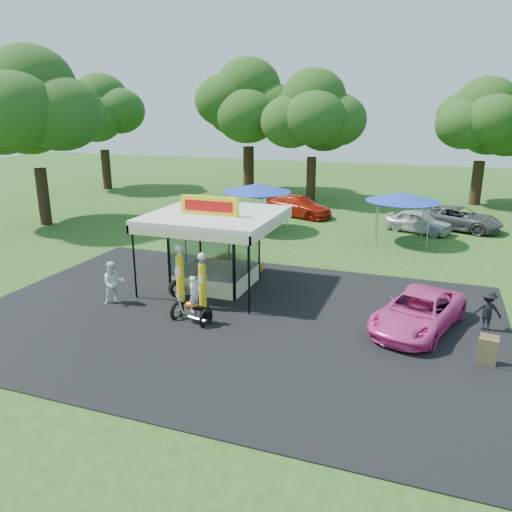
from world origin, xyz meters
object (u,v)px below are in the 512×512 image
Objects in this scene: bg_car_b at (299,206)px; gas_pump_right at (202,283)px; motorcycle at (193,304)px; a_frame_sign at (487,352)px; tent_east at (403,197)px; spectator_west at (113,283)px; spectator_east_a at (487,311)px; bg_car_a at (214,208)px; bg_car_c at (418,222)px; bg_car_d at (459,218)px; kiosk_car at (235,262)px; pink_sedan at (418,312)px; gas_station_kiosk at (216,248)px; gas_pump_left at (180,275)px; tent_west at (257,188)px.

gas_pump_right is at bearing -157.56° from bg_car_b.
a_frame_sign is (10.06, 0.16, -0.24)m from motorcycle.
motorcycle is 0.45× the size of tent_east.
spectator_west is at bearing -177.51° from motorcycle.
gas_pump_right reaches higher than spectator_east_a.
motorcycle is 18.68m from bg_car_a.
bg_car_a is 14.27m from bg_car_c.
bg_car_d is (13.57, 18.84, -0.15)m from spectator_west.
bg_car_b is at bearing 2.24° from kiosk_car.
kiosk_car is at bearing -129.80° from tent_east.
a_frame_sign is at bearing -130.99° from bg_car_b.
kiosk_car is at bearing 173.46° from pink_sedan.
gas_pump_right is at bearing -156.72° from bg_car_a.
a_frame_sign is at bearing -46.96° from spectator_west.
bg_car_b is at bearing 91.93° from gas_station_kiosk.
spectator_west is at bearing -159.14° from gas_pump_left.
spectator_east_a is at bearing -41.77° from tent_west.
a_frame_sign is 19.28m from bg_car_d.
spectator_west is at bearing -169.17° from bg_car_a.
bg_car_b is 1.19× the size of tent_west.
spectator_west is at bearing -168.56° from bg_car_b.
spectator_east_a is at bearing 7.16° from gas_pump_left.
kiosk_car is 9.59m from pink_sedan.
spectator_east_a is 20.50m from bg_car_b.
bg_car_d is 1.26× the size of tent_east.
gas_pump_right is at bearing 169.13° from bg_car_d.
bg_car_c is (8.56, 16.14, -0.51)m from gas_pump_left.
spectator_east_a is (11.10, -0.94, -1.01)m from gas_station_kiosk.
gas_pump_left reaches higher than pink_sedan.
bg_car_d is at bearing 99.62° from a_frame_sign.
bg_car_c is (7.43, 16.40, -0.42)m from gas_pump_right.
bg_car_a is 0.97× the size of tent_west.
spectator_east_a is at bearing 9.30° from gas_pump_right.
bg_car_c is at bearing 110.07° from pink_sedan.
gas_pump_left is 1.67× the size of spectator_east_a.
bg_car_b is (-0.54, 15.94, -1.02)m from gas_station_kiosk.
spectator_east_a is at bearing -35.43° from spectator_west.
bg_car_b is 0.97× the size of bg_car_d.
spectator_west is 23.21m from bg_car_d.
gas_station_kiosk is 1.26× the size of tent_east.
motorcycle is (0.25, -1.31, -0.38)m from gas_pump_right.
gas_pump_left reaches higher than kiosk_car.
tent_west reaches higher than spectator_west.
gas_pump_right is at bearing 175.97° from bg_car_c.
tent_east reaches higher than a_frame_sign.
pink_sedan is (8.76, -3.89, 0.20)m from kiosk_car.
gas_station_kiosk is at bearing -180.00° from kiosk_car.
motorcycle reaches higher than bg_car_b.
spectator_west is at bearing 151.28° from kiosk_car.
motorcycle is 3.97m from spectator_west.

